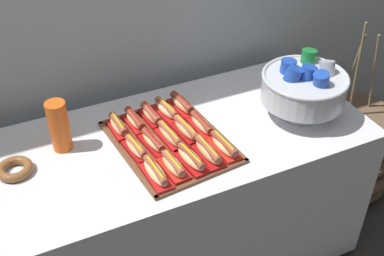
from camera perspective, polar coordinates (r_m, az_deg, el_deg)
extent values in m
plane|color=#38332D|center=(2.57, -1.22, -14.52)|extent=(10.00, 10.00, 0.00)
cube|color=silver|center=(2.26, -1.36, -8.16)|extent=(1.58, 0.73, 0.73)
cylinder|color=black|center=(2.67, 15.21, -12.83)|extent=(0.05, 0.05, 0.04)
cylinder|color=black|center=(2.95, 9.01, -5.96)|extent=(0.05, 0.05, 0.04)
cylinder|color=brown|center=(2.92, 17.56, -2.15)|extent=(0.39, 0.39, 0.50)
torus|color=brown|center=(3.04, 16.88, -5.06)|extent=(0.52, 0.52, 0.09)
torus|color=brown|center=(2.98, 17.21, -3.64)|extent=(0.55, 0.55, 0.09)
torus|color=brown|center=(2.92, 17.56, -2.15)|extent=(0.52, 0.52, 0.09)
torus|color=brown|center=(2.86, 17.92, -0.60)|extent=(0.49, 0.49, 0.09)
torus|color=brown|center=(2.80, 18.30, 1.01)|extent=(0.46, 0.46, 0.09)
cylinder|color=#937F56|center=(2.68, 18.06, 6.28)|extent=(0.01, 0.08, 0.44)
cylinder|color=#937F56|center=(2.71, 20.32, 6.06)|extent=(0.06, 0.02, 0.43)
cylinder|color=#937F56|center=(2.59, 18.55, 6.22)|extent=(0.04, 0.01, 0.53)
cube|color=brown|center=(1.98, -2.55, -1.63)|extent=(0.45, 0.56, 0.01)
cube|color=brown|center=(1.81, 1.33, -5.78)|extent=(0.40, 0.06, 0.01)
cube|color=brown|center=(2.16, -5.80, 2.14)|extent=(0.40, 0.06, 0.01)
cube|color=brown|center=(1.92, -7.67, -3.31)|extent=(0.07, 0.52, 0.01)
cube|color=brown|center=(2.06, 2.19, 0.25)|extent=(0.07, 0.52, 0.01)
cube|color=red|center=(1.81, -4.22, -5.62)|extent=(0.08, 0.18, 0.02)
ellipsoid|color=#E0BC7F|center=(1.80, -4.25, -5.12)|extent=(0.06, 0.17, 0.04)
cylinder|color=#9E4C38|center=(1.79, -4.27, -4.84)|extent=(0.04, 0.16, 0.03)
cylinder|color=yellow|center=(1.78, -4.29, -4.54)|extent=(0.02, 0.14, 0.01)
cube|color=red|center=(1.84, -2.14, -4.82)|extent=(0.08, 0.16, 0.02)
ellipsoid|color=tan|center=(1.82, -2.15, -4.35)|extent=(0.07, 0.15, 0.04)
cylinder|color=#A8563D|center=(1.82, -2.16, -4.09)|extent=(0.04, 0.14, 0.03)
cylinder|color=yellow|center=(1.81, -2.17, -3.75)|extent=(0.02, 0.12, 0.01)
cube|color=#B21414|center=(1.86, -0.12, -4.04)|extent=(0.09, 0.18, 0.02)
ellipsoid|color=#E0BC7F|center=(1.85, -0.12, -3.52)|extent=(0.08, 0.17, 0.04)
cylinder|color=brown|center=(1.84, -0.12, -3.23)|extent=(0.05, 0.16, 0.03)
cylinder|color=yellow|center=(1.83, -0.12, -2.92)|extent=(0.03, 0.13, 0.01)
cube|color=#B21414|center=(1.90, 1.83, -3.28)|extent=(0.07, 0.18, 0.02)
ellipsoid|color=tan|center=(1.88, 1.85, -2.72)|extent=(0.06, 0.17, 0.04)
cylinder|color=#9E4C38|center=(1.87, 1.85, -2.41)|extent=(0.04, 0.16, 0.03)
cylinder|color=yellow|center=(1.86, 1.86, -2.08)|extent=(0.02, 0.14, 0.01)
cube|color=red|center=(1.93, 3.72, -2.53)|extent=(0.08, 0.17, 0.02)
ellipsoid|color=#E0BC7F|center=(1.91, 3.74, -2.05)|extent=(0.07, 0.16, 0.04)
cylinder|color=brown|center=(1.91, 3.76, -1.79)|extent=(0.04, 0.16, 0.03)
cylinder|color=yellow|center=(1.90, 3.77, -1.46)|extent=(0.02, 0.13, 0.01)
cube|color=#B21414|center=(1.93, -6.48, -2.74)|extent=(0.08, 0.17, 0.02)
ellipsoid|color=tan|center=(1.91, -6.52, -2.29)|extent=(0.06, 0.15, 0.04)
cylinder|color=#A8563D|center=(1.91, -6.54, -2.04)|extent=(0.04, 0.14, 0.03)
cylinder|color=yellow|center=(1.90, -6.57, -1.76)|extent=(0.02, 0.12, 0.01)
cube|color=#B21414|center=(1.95, -4.50, -2.03)|extent=(0.08, 0.17, 0.02)
ellipsoid|color=#E0BC7F|center=(1.94, -4.53, -1.58)|extent=(0.07, 0.16, 0.04)
cylinder|color=brown|center=(1.93, -4.54, -1.33)|extent=(0.05, 0.14, 0.03)
cylinder|color=red|center=(1.92, -4.56, -1.02)|extent=(0.02, 0.12, 0.01)
cube|color=red|center=(1.98, -2.56, -1.33)|extent=(0.08, 0.19, 0.02)
ellipsoid|color=tan|center=(1.96, -2.58, -0.84)|extent=(0.06, 0.17, 0.04)
cylinder|color=#A8563D|center=(1.96, -2.59, -0.57)|extent=(0.04, 0.16, 0.03)
cylinder|color=yellow|center=(1.95, -2.60, -0.27)|extent=(0.02, 0.13, 0.01)
cube|color=#B21414|center=(2.00, -0.68, -0.65)|extent=(0.08, 0.18, 0.02)
ellipsoid|color=tan|center=(1.99, -0.69, -0.15)|extent=(0.07, 0.16, 0.04)
cylinder|color=#A8563D|center=(1.98, -0.69, 0.12)|extent=(0.05, 0.16, 0.03)
cylinder|color=yellow|center=(1.98, -0.69, 0.43)|extent=(0.02, 0.13, 0.01)
cube|color=red|center=(2.04, 1.14, 0.01)|extent=(0.07, 0.17, 0.02)
ellipsoid|color=tan|center=(2.02, 1.15, 0.45)|extent=(0.06, 0.16, 0.04)
cylinder|color=brown|center=(2.02, 1.15, 0.70)|extent=(0.04, 0.15, 0.03)
cylinder|color=red|center=(2.01, 1.15, 1.00)|extent=(0.01, 0.12, 0.01)
cube|color=red|center=(2.05, -8.47, -0.19)|extent=(0.07, 0.16, 0.02)
ellipsoid|color=tan|center=(2.04, -8.52, 0.26)|extent=(0.05, 0.14, 0.04)
cylinder|color=#9E4C38|center=(2.03, -8.55, 0.51)|extent=(0.04, 0.14, 0.03)
cylinder|color=yellow|center=(2.02, -8.59, 0.83)|extent=(0.01, 0.12, 0.01)
cube|color=red|center=(2.07, -6.58, 0.45)|extent=(0.07, 0.16, 0.02)
ellipsoid|color=#E0BC7F|center=(2.06, -6.62, 0.91)|extent=(0.06, 0.15, 0.04)
cylinder|color=brown|center=(2.05, -6.64, 1.17)|extent=(0.04, 0.15, 0.03)
cylinder|color=red|center=(2.04, -6.67, 1.49)|extent=(0.02, 0.12, 0.01)
cube|color=#B21414|center=(2.09, -4.73, 1.08)|extent=(0.07, 0.17, 0.02)
ellipsoid|color=tan|center=(2.08, -4.76, 1.54)|extent=(0.06, 0.15, 0.04)
cylinder|color=#A8563D|center=(2.08, -4.78, 1.80)|extent=(0.04, 0.15, 0.03)
cylinder|color=red|center=(2.07, -4.80, 2.14)|extent=(0.02, 0.12, 0.01)
cube|color=red|center=(2.12, -2.93, 1.69)|extent=(0.09, 0.17, 0.02)
ellipsoid|color=#E0BC7F|center=(2.11, -2.95, 2.16)|extent=(0.07, 0.16, 0.04)
cylinder|color=#A8563D|center=(2.10, -2.96, 2.43)|extent=(0.05, 0.15, 0.03)
cylinder|color=yellow|center=(2.09, -2.97, 2.74)|extent=(0.03, 0.13, 0.01)
cube|color=red|center=(2.15, -1.17, 2.28)|extent=(0.08, 0.18, 0.02)
ellipsoid|color=tan|center=(2.14, -1.18, 2.79)|extent=(0.07, 0.16, 0.04)
cylinder|color=brown|center=(2.13, -1.18, 3.07)|extent=(0.05, 0.15, 0.03)
cylinder|color=red|center=(2.12, -1.19, 3.40)|extent=(0.02, 0.13, 0.01)
cylinder|color=silver|center=(2.19, 12.38, 1.81)|extent=(0.19, 0.19, 0.02)
cone|color=silver|center=(2.17, 12.51, 2.62)|extent=(0.06, 0.06, 0.06)
cylinder|color=silver|center=(2.12, 12.81, 4.51)|extent=(0.35, 0.35, 0.11)
torus|color=silver|center=(2.10, 13.02, 5.81)|extent=(0.36, 0.36, 0.02)
cylinder|color=#B7BCC6|center=(2.14, 15.33, 5.88)|extent=(0.10, 0.12, 0.15)
cylinder|color=#197A33|center=(2.21, 13.22, 7.32)|extent=(0.11, 0.10, 0.13)
cylinder|color=#1E47B2|center=(2.12, 10.96, 6.22)|extent=(0.08, 0.07, 0.13)
cylinder|color=#1E47B2|center=(2.07, 11.31, 5.42)|extent=(0.12, 0.11, 0.14)
cylinder|color=#1E47B2|center=(2.09, 12.99, 5.52)|extent=(0.12, 0.10, 0.14)
cylinder|color=#1E47B2|center=(2.06, 14.76, 4.74)|extent=(0.11, 0.09, 0.14)
cylinder|color=#EA5B19|center=(1.99, -14.93, -0.97)|extent=(0.08, 0.08, 0.11)
cylinder|color=#EA5B19|center=(1.98, -15.02, -0.51)|extent=(0.08, 0.08, 0.11)
cylinder|color=#EA5B19|center=(1.97, -15.11, -0.04)|extent=(0.08, 0.08, 0.11)
cylinder|color=#EA5B19|center=(1.96, -15.20, 0.44)|extent=(0.08, 0.08, 0.11)
cylinder|color=#EA5B19|center=(1.94, -15.30, 0.92)|extent=(0.08, 0.08, 0.11)
cylinder|color=#EA5B19|center=(1.93, -15.39, 1.40)|extent=(0.08, 0.08, 0.11)
torus|color=brown|center=(1.95, -19.87, -4.49)|extent=(0.14, 0.14, 0.03)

